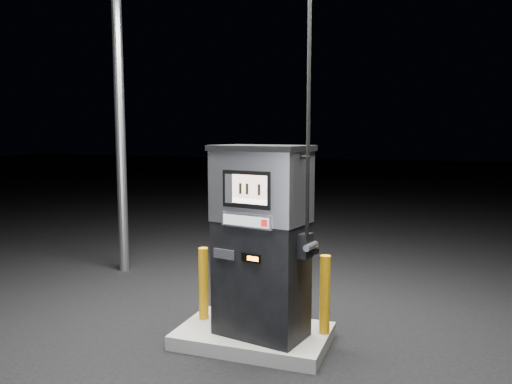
% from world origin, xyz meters
% --- Properties ---
extents(ground, '(80.00, 80.00, 0.00)m').
position_xyz_m(ground, '(0.00, 0.00, 0.00)').
color(ground, black).
rests_on(ground, ground).
extents(pump_island, '(1.60, 1.00, 0.15)m').
position_xyz_m(pump_island, '(0.00, 0.00, 0.07)').
color(pump_island, slate).
rests_on(pump_island, ground).
extents(fuel_dispenser, '(1.14, 0.78, 4.11)m').
position_xyz_m(fuel_dispenser, '(0.12, -0.10, 1.17)').
color(fuel_dispenser, black).
rests_on(fuel_dispenser, pump_island).
extents(bollard_left, '(0.12, 0.12, 0.82)m').
position_xyz_m(bollard_left, '(-0.64, 0.11, 0.56)').
color(bollard_left, '#C4840A').
rests_on(bollard_left, pump_island).
extents(bollard_right, '(0.11, 0.11, 0.84)m').
position_xyz_m(bollard_right, '(0.74, 0.16, 0.57)').
color(bollard_right, '#C4840A').
rests_on(bollard_right, pump_island).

